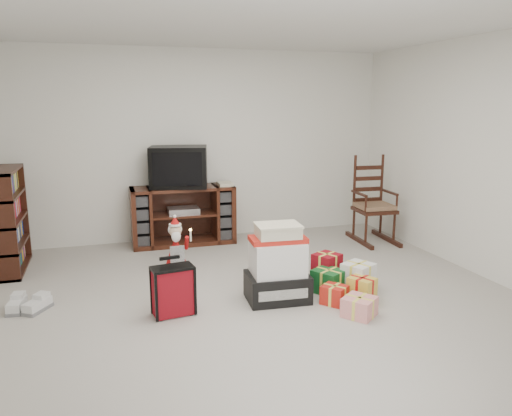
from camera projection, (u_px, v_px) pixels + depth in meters
The scene contains 13 objects.
room at pixel (259, 169), 4.30m from camera, with size 5.01×5.01×2.51m.
tv_stand at pixel (183, 215), 6.47m from camera, with size 1.32×0.49×0.75m.
bookshelf at pixel (7, 222), 5.41m from camera, with size 0.31×0.92×1.12m.
rocking_chair at pixel (372, 211), 6.61m from camera, with size 0.51×0.80×1.18m.
gift_pile at pixel (278, 268), 4.61m from camera, with size 0.59×0.45×0.71m.
red_suitcase at pixel (173, 291), 4.30m from camera, with size 0.36×0.22×0.51m.
stocking at pixel (281, 267), 4.63m from camera, with size 0.29×0.13×0.63m, color #0E7C0D, non-canonical shape.
teddy_bear at pixel (264, 280), 4.73m from camera, with size 0.25×0.22×0.36m.
santa_figurine at pixel (280, 254), 5.34m from camera, with size 0.28×0.27×0.58m.
mrs_claus_figurine at pixel (176, 250), 5.43m from camera, with size 0.30×0.28×0.61m.
sneaker_pair at pixel (27, 305), 4.42m from camera, with size 0.39×0.31×0.10m.
gift_cluster at pixel (344, 286), 4.70m from camera, with size 0.69×0.96×0.24m.
crt_television at pixel (179, 167), 6.33m from camera, with size 0.80×0.65×0.52m.
Camera 1 is at (-1.29, -4.08, 1.82)m, focal length 35.00 mm.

